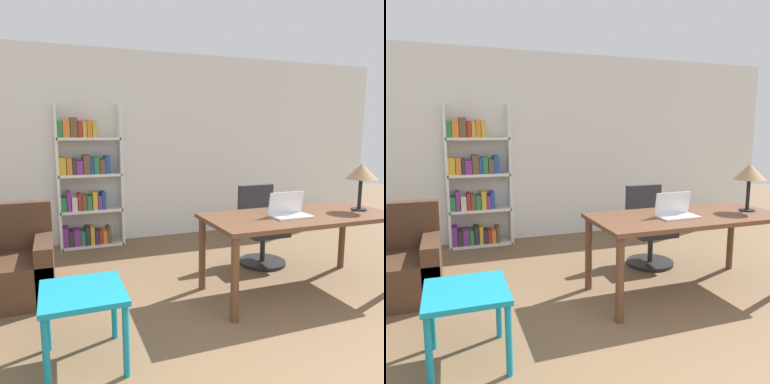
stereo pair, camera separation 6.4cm
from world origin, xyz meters
TOP-DOWN VIEW (x-y plane):
  - wall_back at (0.00, 4.53)m, footprint 8.00×0.06m
  - desk at (0.90, 2.09)m, footprint 1.87×0.84m
  - laptop at (0.75, 2.06)m, footprint 0.38×0.22m
  - table_lamp at (1.60, 2.06)m, footprint 0.32×0.32m
  - office_chair at (0.98, 2.94)m, footprint 0.55×0.55m
  - side_table_blue at (-1.18, 1.59)m, footprint 0.55×0.56m
  - armchair at (-1.75, 2.92)m, footprint 0.78×0.80m
  - bookshelf at (-0.92, 4.34)m, footprint 0.86×0.28m

SIDE VIEW (x-z plane):
  - armchair at x=-1.75m, z-range -0.15..0.72m
  - office_chair at x=0.98m, z-range -0.06..0.87m
  - side_table_blue at x=-1.18m, z-range 0.18..0.70m
  - desk at x=0.90m, z-range 0.29..1.07m
  - laptop at x=0.75m, z-range 0.71..0.94m
  - bookshelf at x=-0.92m, z-range -0.11..1.83m
  - table_lamp at x=1.60m, z-range 0.92..1.40m
  - wall_back at x=0.00m, z-range 0.00..2.70m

